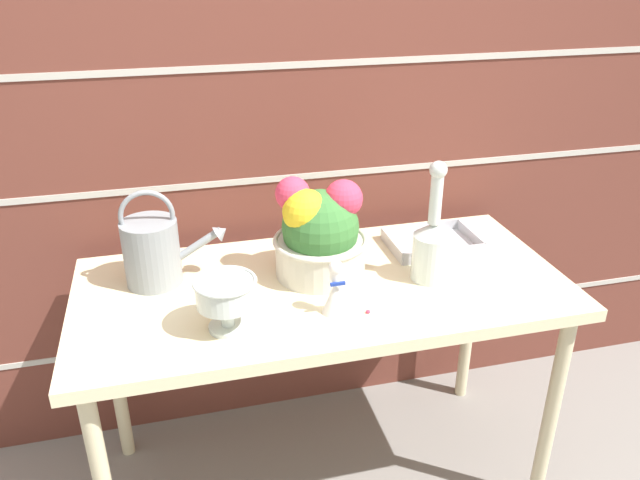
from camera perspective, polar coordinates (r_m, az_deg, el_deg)
The scene contains 10 objects.
ground_plane at distance 2.24m, azimuth 0.22°, elevation -20.57°, with size 12.00×12.00×0.00m, color gray.
brick_wall at distance 2.04m, azimuth -2.83°, elevation 10.89°, with size 3.60×0.08×2.20m.
patio_table at distance 1.82m, azimuth 0.26°, elevation -5.86°, with size 1.39×0.66×0.74m.
watering_can at distance 1.80m, azimuth -15.02°, elevation -0.88°, with size 0.30×0.16×0.28m.
crystal_pedestal_bowl at distance 1.55m, azimuth -8.61°, elevation -4.99°, with size 0.16×0.16×0.14m.
flower_planter at distance 1.77m, azimuth -0.08°, elevation 0.64°, with size 0.27×0.27×0.29m.
glass_decanter at distance 1.78m, azimuth 10.20°, elevation -0.33°, with size 0.11×0.11×0.35m.
figurine_vase at distance 1.62m, azimuth 1.45°, elevation -4.77°, with size 0.07×0.07×0.15m.
wire_tray at distance 2.01m, azimuth 10.20°, elevation -0.33°, with size 0.28×0.20×0.04m.
fallen_petal at distance 1.65m, azimuth 4.41°, elevation -6.56°, with size 0.01×0.01×0.01m.
Camera 1 is at (-0.39, -1.50, 1.62)m, focal length 35.00 mm.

